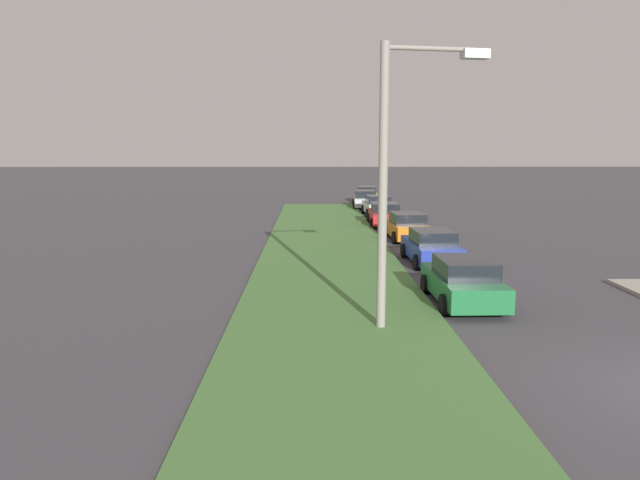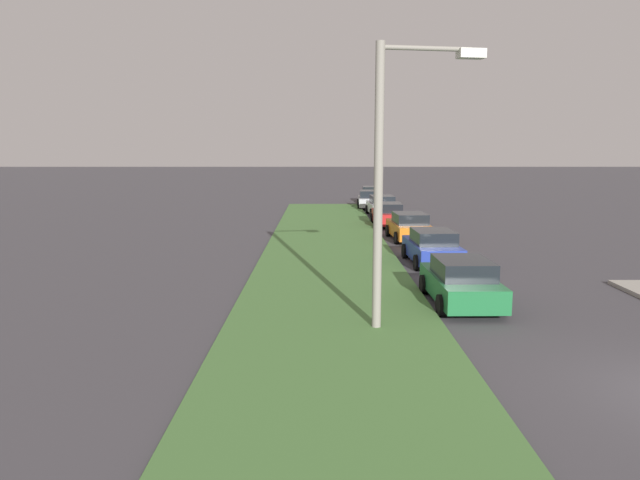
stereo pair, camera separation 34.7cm
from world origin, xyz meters
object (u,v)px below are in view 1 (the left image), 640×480
parked_car_yellow (366,195)px  parked_car_blue (431,247)px  parked_car_orange (407,227)px  parked_car_red (385,215)px  streetlight (396,166)px  parked_car_green (463,282)px  parked_car_silver (365,200)px  parked_car_white (378,206)px

parked_car_yellow → parked_car_blue: bearing=-177.3°
parked_car_orange → parked_car_red: (5.87, 0.46, 0.00)m
streetlight → parked_car_yellow: bearing=-4.2°
parked_car_blue → parked_car_red: 12.52m
parked_car_green → parked_car_blue: 6.57m
parked_car_orange → parked_car_silver: same height
parked_car_orange → parked_car_white: 11.75m
parked_car_green → parked_car_white: same height
parked_car_silver → parked_car_yellow: 5.28m
parked_car_yellow → streetlight: size_ratio=0.58×
parked_car_silver → parked_car_red: bearing=-176.2°
parked_car_green → parked_car_red: bearing=-0.5°
parked_car_red → streetlight: (-21.76, 2.47, 3.67)m
parked_car_blue → parked_car_white: 18.39m
parked_car_white → streetlight: 28.01m
parked_car_green → parked_car_white: size_ratio=0.99×
parked_car_yellow → streetlight: streetlight is taller
parked_car_red → parked_car_silver: size_ratio=0.99×
parked_car_blue → streetlight: size_ratio=0.58×
parked_car_green → streetlight: 5.23m
parked_car_white → streetlight: (-27.64, 2.68, 3.67)m
parked_car_orange → parked_car_white: (11.75, 0.24, 0.00)m
parked_car_red → parked_car_green: bearing=-178.4°
streetlight → parked_car_orange: bearing=-10.4°
parked_car_orange → parked_car_silver: size_ratio=1.00×
parked_car_silver → parked_car_yellow: same height
parked_car_orange → parked_car_silver: (17.06, 0.68, 0.00)m
parked_car_orange → parked_car_green: bearing=175.7°
parked_car_white → parked_car_yellow: (10.57, -0.16, 0.00)m
parked_car_red → parked_car_orange: bearing=-174.2°
parked_car_green → parked_car_blue: size_ratio=0.99×
parked_car_green → parked_car_silver: same height
parked_car_green → parked_car_silver: bearing=-0.2°
parked_car_blue → parked_car_orange: 6.64m
parked_car_orange → parked_car_red: size_ratio=1.01×
parked_car_red → parked_car_silver: (11.20, 0.22, 0.00)m
parked_car_yellow → parked_car_silver: bearing=176.1°
parked_car_red → parked_car_yellow: (16.45, -0.37, 0.00)m
parked_car_green → parked_car_orange: bearing=-2.4°
parked_car_orange → streetlight: size_ratio=0.58×
streetlight → parked_car_silver: bearing=-3.9°
parked_car_red → parked_car_yellow: size_ratio=0.99×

